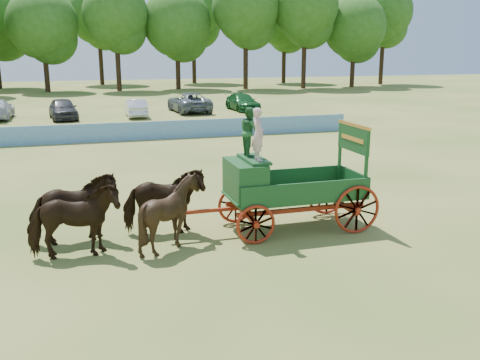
% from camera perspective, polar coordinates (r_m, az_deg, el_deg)
% --- Properties ---
extents(ground, '(160.00, 160.00, 0.00)m').
position_cam_1_polar(ground, '(14.21, 1.40, -7.16)').
color(ground, '#A08948').
rests_on(ground, ground).
extents(horse_lead_left, '(2.25, 1.03, 1.90)m').
position_cam_1_polar(horse_lead_left, '(13.82, -17.31, -4.25)').
color(horse_lead_left, black).
rests_on(horse_lead_left, ground).
extents(horse_lead_right, '(2.37, 1.31, 1.90)m').
position_cam_1_polar(horse_lead_right, '(14.87, -17.31, -2.98)').
color(horse_lead_right, black).
rests_on(horse_lead_right, ground).
extents(horse_wheel_left, '(1.89, 1.72, 1.90)m').
position_cam_1_polar(horse_wheel_left, '(13.98, -7.43, -3.51)').
color(horse_wheel_left, black).
rests_on(horse_wheel_left, ground).
extents(horse_wheel_right, '(2.33, 1.22, 1.90)m').
position_cam_1_polar(horse_wheel_right, '(15.02, -8.13, -2.31)').
color(horse_wheel_right, black).
rests_on(horse_wheel_right, ground).
extents(farm_dray, '(5.99, 2.00, 3.57)m').
position_cam_1_polar(farm_dray, '(15.09, 3.41, 0.18)').
color(farm_dray, '#A82810').
rests_on(farm_dray, ground).
extents(sponsor_banner, '(26.00, 0.08, 1.05)m').
position_cam_1_polar(sponsor_banner, '(31.10, -10.88, 5.14)').
color(sponsor_banner, '#216EB4').
rests_on(sponsor_banner, ground).
extents(parked_cars, '(37.34, 7.97, 1.64)m').
position_cam_1_polar(parked_cars, '(42.85, -21.24, 7.11)').
color(parked_cars, silver).
rests_on(parked_cars, ground).
extents(treeline, '(91.12, 24.09, 14.94)m').
position_cam_1_polar(treeline, '(72.09, -17.98, 16.61)').
color(treeline, '#382314').
rests_on(treeline, ground).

